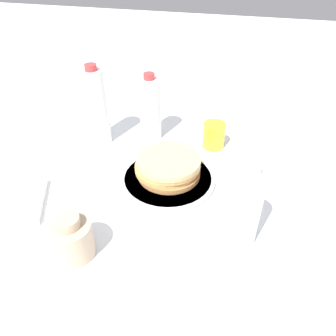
{
  "coord_description": "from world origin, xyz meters",
  "views": [
    {
      "loc": [
        -0.69,
        -0.17,
        0.59
      ],
      "look_at": [
        0.0,
        0.0,
        0.04
      ],
      "focal_mm": 35.0,
      "sensor_mm": 36.0,
      "label": 1
    }
  ],
  "objects_px": {
    "pancake_stack": "(168,166)",
    "juice_glass": "(214,135)",
    "water_bottle_near": "(150,109)",
    "water_bottle_mid": "(96,107)",
    "plate": "(168,177)",
    "water_bottle_far": "(245,209)",
    "cream_jug": "(72,239)"
  },
  "relations": [
    {
      "from": "pancake_stack",
      "to": "juice_glass",
      "type": "distance_m",
      "value": 0.22
    },
    {
      "from": "water_bottle_near",
      "to": "water_bottle_mid",
      "type": "height_order",
      "value": "water_bottle_mid"
    },
    {
      "from": "plate",
      "to": "water_bottle_far",
      "type": "relative_size",
      "value": 1.23
    },
    {
      "from": "plate",
      "to": "water_bottle_mid",
      "type": "relative_size",
      "value": 1.03
    },
    {
      "from": "cream_jug",
      "to": "water_bottle_far",
      "type": "relative_size",
      "value": 0.51
    },
    {
      "from": "cream_jug",
      "to": "water_bottle_mid",
      "type": "bearing_deg",
      "value": 15.92
    },
    {
      "from": "juice_glass",
      "to": "cream_jug",
      "type": "distance_m",
      "value": 0.55
    },
    {
      "from": "juice_glass",
      "to": "water_bottle_near",
      "type": "distance_m",
      "value": 0.22
    },
    {
      "from": "water_bottle_far",
      "to": "plate",
      "type": "bearing_deg",
      "value": 49.92
    },
    {
      "from": "plate",
      "to": "water_bottle_far",
      "type": "bearing_deg",
      "value": -130.08
    },
    {
      "from": "pancake_stack",
      "to": "cream_jug",
      "type": "height_order",
      "value": "cream_jug"
    },
    {
      "from": "cream_jug",
      "to": "water_bottle_near",
      "type": "relative_size",
      "value": 0.49
    },
    {
      "from": "pancake_stack",
      "to": "water_bottle_mid",
      "type": "height_order",
      "value": "water_bottle_mid"
    },
    {
      "from": "plate",
      "to": "pancake_stack",
      "type": "distance_m",
      "value": 0.03
    },
    {
      "from": "juice_glass",
      "to": "water_bottle_mid",
      "type": "xyz_separation_m",
      "value": [
        -0.05,
        0.36,
        0.08
      ]
    },
    {
      "from": "cream_jug",
      "to": "water_bottle_mid",
      "type": "relative_size",
      "value": 0.42
    },
    {
      "from": "water_bottle_near",
      "to": "cream_jug",
      "type": "bearing_deg",
      "value": 176.74
    },
    {
      "from": "cream_jug",
      "to": "water_bottle_near",
      "type": "height_order",
      "value": "water_bottle_near"
    },
    {
      "from": "pancake_stack",
      "to": "water_bottle_mid",
      "type": "xyz_separation_m",
      "value": [
        0.14,
        0.26,
        0.08
      ]
    },
    {
      "from": "pancake_stack",
      "to": "juice_glass",
      "type": "relative_size",
      "value": 2.26
    },
    {
      "from": "water_bottle_mid",
      "to": "pancake_stack",
      "type": "bearing_deg",
      "value": -117.47
    },
    {
      "from": "cream_jug",
      "to": "juice_glass",
      "type": "bearing_deg",
      "value": -25.75
    },
    {
      "from": "juice_glass",
      "to": "cream_jug",
      "type": "xyz_separation_m",
      "value": [
        -0.49,
        0.24,
        0.01
      ]
    },
    {
      "from": "juice_glass",
      "to": "water_bottle_mid",
      "type": "bearing_deg",
      "value": 98.58
    },
    {
      "from": "plate",
      "to": "water_bottle_mid",
      "type": "height_order",
      "value": "water_bottle_mid"
    },
    {
      "from": "pancake_stack",
      "to": "water_bottle_far",
      "type": "bearing_deg",
      "value": -131.04
    },
    {
      "from": "water_bottle_near",
      "to": "water_bottle_far",
      "type": "bearing_deg",
      "value": -140.29
    },
    {
      "from": "juice_glass",
      "to": "cream_jug",
      "type": "bearing_deg",
      "value": 154.25
    },
    {
      "from": "pancake_stack",
      "to": "juice_glass",
      "type": "height_order",
      "value": "juice_glass"
    },
    {
      "from": "water_bottle_far",
      "to": "water_bottle_near",
      "type": "bearing_deg",
      "value": 39.71
    },
    {
      "from": "cream_jug",
      "to": "water_bottle_far",
      "type": "bearing_deg",
      "value": -70.85
    },
    {
      "from": "pancake_stack",
      "to": "cream_jug",
      "type": "xyz_separation_m",
      "value": [
        -0.3,
        0.14,
        0.01
      ]
    }
  ]
}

